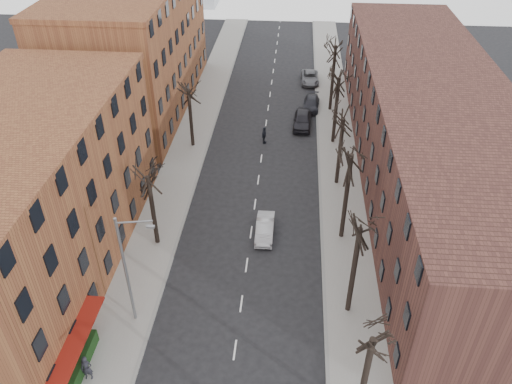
% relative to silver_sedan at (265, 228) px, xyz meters
% --- Properties ---
extents(sidewalk_left, '(4.00, 90.00, 0.15)m').
position_rel_silver_sedan_xyz_m(sidewalk_left, '(-9.18, 15.21, -0.61)').
color(sidewalk_left, gray).
rests_on(sidewalk_left, ground).
extents(sidewalk_right, '(4.00, 90.00, 0.15)m').
position_rel_silver_sedan_xyz_m(sidewalk_right, '(6.82, 15.21, -0.61)').
color(sidewalk_right, gray).
rests_on(sidewalk_right, ground).
extents(building_left_near, '(12.00, 26.00, 12.00)m').
position_rel_silver_sedan_xyz_m(building_left_near, '(-17.18, -4.79, 5.31)').
color(building_left_near, brown).
rests_on(building_left_near, ground).
extents(building_left_far, '(12.00, 28.00, 14.00)m').
position_rel_silver_sedan_xyz_m(building_left_far, '(-17.18, 24.21, 6.31)').
color(building_left_far, brown).
rests_on(building_left_far, ground).
extents(building_right, '(12.00, 50.00, 10.00)m').
position_rel_silver_sedan_xyz_m(building_right, '(14.82, 10.21, 4.31)').
color(building_right, '#4F2C25').
rests_on(building_right, ground).
extents(awning_left, '(1.20, 7.00, 0.15)m').
position_rel_silver_sedan_xyz_m(awning_left, '(-10.58, -13.79, -0.69)').
color(awning_left, maroon).
rests_on(awning_left, ground).
extents(hedge, '(0.80, 6.00, 1.00)m').
position_rel_silver_sedan_xyz_m(hedge, '(-10.68, -14.79, -0.04)').
color(hedge, '#193813').
rests_on(hedge, sidewalk_left).
extents(tree_right_b, '(5.20, 5.20, 10.80)m').
position_rel_silver_sedan_xyz_m(tree_right_b, '(6.42, -7.79, -0.69)').
color(tree_right_b, black).
rests_on(tree_right_b, ground).
extents(tree_right_c, '(5.20, 5.20, 11.60)m').
position_rel_silver_sedan_xyz_m(tree_right_c, '(6.42, 0.21, -0.69)').
color(tree_right_c, black).
rests_on(tree_right_c, ground).
extents(tree_right_d, '(5.20, 5.20, 10.00)m').
position_rel_silver_sedan_xyz_m(tree_right_d, '(6.42, 8.21, -0.69)').
color(tree_right_d, black).
rests_on(tree_right_d, ground).
extents(tree_right_e, '(5.20, 5.20, 10.80)m').
position_rel_silver_sedan_xyz_m(tree_right_e, '(6.42, 16.21, -0.69)').
color(tree_right_e, black).
rests_on(tree_right_e, ground).
extents(tree_right_f, '(5.20, 5.20, 11.60)m').
position_rel_silver_sedan_xyz_m(tree_right_f, '(6.42, 24.21, -0.69)').
color(tree_right_f, black).
rests_on(tree_right_f, ground).
extents(tree_left_a, '(5.20, 5.20, 9.50)m').
position_rel_silver_sedan_xyz_m(tree_left_a, '(-8.78, -1.79, -0.69)').
color(tree_left_a, black).
rests_on(tree_left_a, ground).
extents(tree_left_b, '(5.20, 5.20, 9.50)m').
position_rel_silver_sedan_xyz_m(tree_left_b, '(-8.78, 14.21, -0.69)').
color(tree_left_b, black).
rests_on(tree_left_b, ground).
extents(streetlight, '(2.45, 0.22, 9.03)m').
position_rel_silver_sedan_xyz_m(streetlight, '(-8.21, -9.79, 4.32)').
color(streetlight, slate).
rests_on(streetlight, ground).
extents(silver_sedan, '(1.46, 4.18, 1.38)m').
position_rel_silver_sedan_xyz_m(silver_sedan, '(0.00, 0.00, 0.00)').
color(silver_sedan, '#A3A4AA').
rests_on(silver_sedan, ground).
extents(parked_car_near, '(2.27, 5.15, 1.72)m').
position_rel_silver_sedan_xyz_m(parked_car_near, '(3.02, 19.69, 0.17)').
color(parked_car_near, black).
rests_on(parked_car_near, ground).
extents(parked_car_mid, '(2.20, 4.75, 1.34)m').
position_rel_silver_sedan_xyz_m(parked_car_mid, '(4.12, 24.49, -0.02)').
color(parked_car_mid, black).
rests_on(parked_car_mid, ground).
extents(parked_car_far, '(2.45, 5.06, 1.39)m').
position_rel_silver_sedan_xyz_m(parked_car_far, '(4.00, 32.55, 0.00)').
color(parked_car_far, slate).
rests_on(parked_car_far, ground).
extents(pedestrian_a, '(0.74, 0.54, 1.90)m').
position_rel_silver_sedan_xyz_m(pedestrian_a, '(-9.91, -14.66, 0.41)').
color(pedestrian_a, black).
rests_on(pedestrian_a, sidewalk_left).
extents(pedestrian_crossing, '(0.77, 1.21, 1.91)m').
position_rel_silver_sedan_xyz_m(pedestrian_crossing, '(-1.12, 15.48, 0.27)').
color(pedestrian_crossing, black).
rests_on(pedestrian_crossing, ground).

